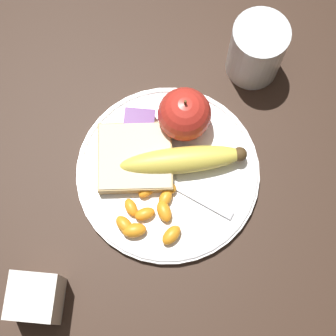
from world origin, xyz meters
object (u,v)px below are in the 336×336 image
object	(u,v)px
juice_glass	(256,51)
fork	(163,179)
apple	(184,114)
condiment_caddy	(36,298)
plate	(168,173)
bread_slice	(135,158)
jam_packet	(139,123)
banana	(184,160)

from	to	relation	value
juice_glass	fork	bearing A→B (deg)	-121.21
juice_glass	apple	bearing A→B (deg)	-131.54
fork	condiment_caddy	size ratio (longest dim) A/B	2.51
condiment_caddy	fork	bearing A→B (deg)	50.44
apple	plate	bearing A→B (deg)	-102.34
bread_slice	condiment_caddy	size ratio (longest dim) A/B	1.64
jam_packet	bread_slice	bearing A→B (deg)	-90.37
bread_slice	juice_glass	bearing A→B (deg)	46.61
banana	bread_slice	bearing A→B (deg)	-179.79
apple	fork	xyz separation A→B (m)	(-0.02, -0.09, -0.04)
juice_glass	fork	world-z (taller)	juice_glass
bread_slice	jam_packet	size ratio (longest dim) A/B	2.65
juice_glass	apple	xyz separation A→B (m)	(-0.10, -0.11, 0.00)
banana	condiment_caddy	world-z (taller)	condiment_caddy
plate	fork	distance (m)	0.01
apple	fork	bearing A→B (deg)	-104.27
juice_glass	bread_slice	world-z (taller)	juice_glass
plate	condiment_caddy	distance (m)	0.25
apple	condiment_caddy	distance (m)	0.32
plate	condiment_caddy	xyz separation A→B (m)	(-0.16, -0.19, 0.03)
apple	bread_slice	size ratio (longest dim) A/B	0.73
banana	fork	world-z (taller)	banana
plate	bread_slice	xyz separation A→B (m)	(-0.05, 0.01, 0.02)
fork	bread_slice	bearing A→B (deg)	-5.96
jam_packet	condiment_caddy	xyz separation A→B (m)	(-0.11, -0.26, 0.01)
fork	jam_packet	world-z (taller)	jam_packet
bread_slice	jam_packet	bearing A→B (deg)	89.63
apple	bread_slice	world-z (taller)	apple
apple	bread_slice	distance (m)	0.09
condiment_caddy	apple	bearing A→B (deg)	57.32
banana	bread_slice	xyz separation A→B (m)	(-0.07, -0.00, -0.01)
plate	juice_glass	size ratio (longest dim) A/B	2.57
apple	banana	world-z (taller)	apple
jam_packet	fork	bearing A→B (deg)	-61.82
juice_glass	apple	world-z (taller)	juice_glass
fork	plate	bearing A→B (deg)	-91.54
juice_glass	fork	distance (m)	0.23
banana	condiment_caddy	distance (m)	0.27
bread_slice	banana	bearing A→B (deg)	0.21
juice_glass	fork	size ratio (longest dim) A/B	0.58
juice_glass	condiment_caddy	bearing A→B (deg)	-125.45
plate	banana	bearing A→B (deg)	33.69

